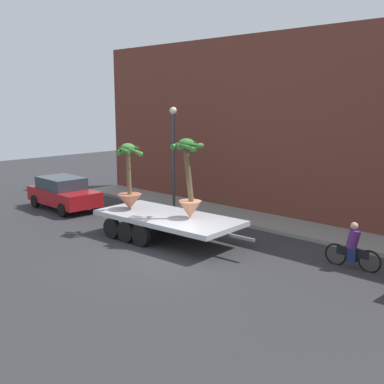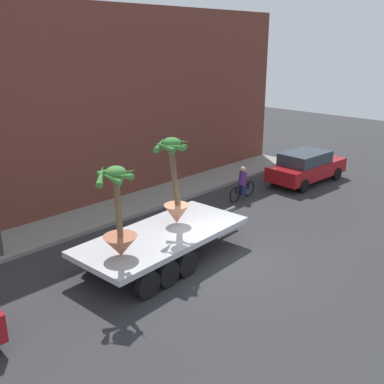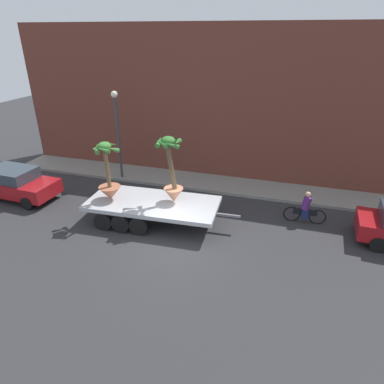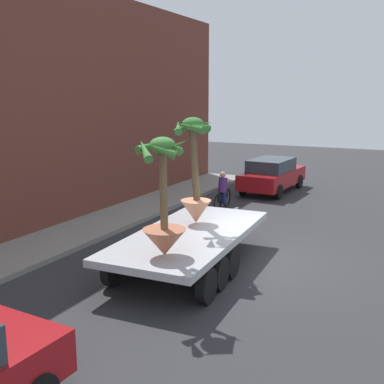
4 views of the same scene
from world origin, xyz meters
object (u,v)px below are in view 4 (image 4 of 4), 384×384
at_px(flatbed_trailer, 187,242).
at_px(parked_car, 272,174).
at_px(potted_palm_middle, 195,177).
at_px(cyclist, 223,192).
at_px(potted_palm_rear, 164,213).

xyz_separation_m(flatbed_trailer, parked_car, (10.91, 1.15, 0.06)).
bearing_deg(potted_palm_middle, flatbed_trailer, -163.95).
xyz_separation_m(flatbed_trailer, potted_palm_middle, (1.06, 0.30, 1.52)).
xyz_separation_m(cyclist, parked_car, (4.19, -0.73, 0.16)).
xyz_separation_m(flatbed_trailer, cyclist, (6.73, 1.89, -0.10)).
xyz_separation_m(potted_palm_rear, parked_car, (12.56, 1.44, -1.14)).
bearing_deg(parked_car, flatbed_trailer, -173.97).
distance_m(flatbed_trailer, potted_palm_rear, 2.06).
height_order(flatbed_trailer, potted_palm_middle, potted_palm_middle).
relative_size(flatbed_trailer, parked_car, 1.48).
distance_m(potted_palm_middle, parked_car, 10.00).
height_order(potted_palm_middle, parked_car, potted_palm_middle).
relative_size(flatbed_trailer, potted_palm_middle, 2.32).
height_order(potted_palm_rear, cyclist, potted_palm_rear).
distance_m(potted_palm_rear, potted_palm_middle, 2.79).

